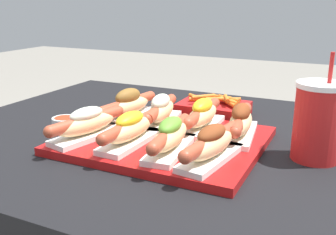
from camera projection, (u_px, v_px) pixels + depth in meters
serving_tray at (164, 140)px, 0.89m from camera, size 0.43×0.36×0.02m
hot_dog_0 at (87, 124)px, 0.87m from camera, size 0.10×0.22×0.07m
hot_dog_1 at (130, 129)px, 0.84m from camera, size 0.07×0.22×0.07m
hot_dog_2 at (170, 136)px, 0.79m from camera, size 0.08×0.22×0.07m
hot_dog_3 at (211, 144)px, 0.75m from camera, size 0.08×0.22×0.07m
hot_dog_4 at (128, 105)px, 1.01m from camera, size 0.09×0.22×0.08m
hot_dog_5 at (161, 111)px, 0.97m from camera, size 0.09×0.22×0.08m
hot_dog_6 at (202, 115)px, 0.93m from camera, size 0.07×0.22×0.07m
hot_dog_7 at (241, 122)px, 0.88m from camera, size 0.08×0.22×0.08m
sauce_bowl at (65, 122)px, 1.00m from camera, size 0.06×0.06×0.03m
drink_cup at (318, 122)px, 0.79m from camera, size 0.10×0.10×0.22m
fries_basket at (214, 108)px, 1.11m from camera, size 0.19×0.14×0.06m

